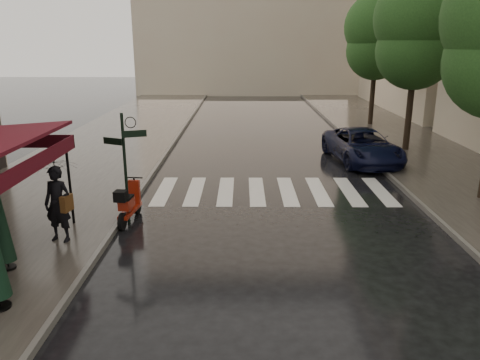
{
  "coord_description": "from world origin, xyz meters",
  "views": [
    {
      "loc": [
        1.96,
        -9.15,
        4.87
      ],
      "look_at": [
        1.9,
        2.6,
        1.4
      ],
      "focal_mm": 35.0,
      "sensor_mm": 36.0,
      "label": 1
    }
  ],
  "objects_px": {
    "scooter": "(129,204)",
    "parked_car": "(362,146)",
    "pedestrian_with_umbrella": "(54,174)",
    "parasol_back": "(1,221)"
  },
  "relations": [
    {
      "from": "scooter",
      "to": "parasol_back",
      "type": "xyz_separation_m",
      "value": [
        -1.94,
        -3.05,
        0.71
      ]
    },
    {
      "from": "pedestrian_with_umbrella",
      "to": "scooter",
      "type": "xyz_separation_m",
      "value": [
        1.34,
        1.52,
        -1.3
      ]
    },
    {
      "from": "pedestrian_with_umbrella",
      "to": "scooter",
      "type": "bearing_deg",
      "value": 61.42
    },
    {
      "from": "pedestrian_with_umbrella",
      "to": "parasol_back",
      "type": "distance_m",
      "value": 1.74
    },
    {
      "from": "scooter",
      "to": "parked_car",
      "type": "relative_size",
      "value": 0.35
    },
    {
      "from": "scooter",
      "to": "parked_car",
      "type": "xyz_separation_m",
      "value": [
        8.21,
        6.99,
        0.15
      ]
    },
    {
      "from": "pedestrian_with_umbrella",
      "to": "scooter",
      "type": "height_order",
      "value": "pedestrian_with_umbrella"
    },
    {
      "from": "pedestrian_with_umbrella",
      "to": "parked_car",
      "type": "xyz_separation_m",
      "value": [
        9.55,
        8.52,
        -1.15
      ]
    },
    {
      "from": "scooter",
      "to": "parasol_back",
      "type": "height_order",
      "value": "parasol_back"
    },
    {
      "from": "pedestrian_with_umbrella",
      "to": "parked_car",
      "type": "height_order",
      "value": "pedestrian_with_umbrella"
    }
  ]
}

